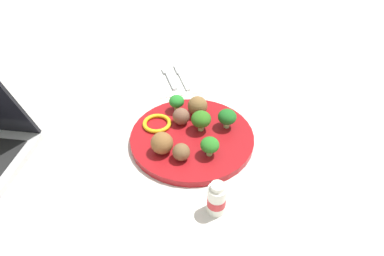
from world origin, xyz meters
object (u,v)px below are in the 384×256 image
object	(u,v)px
meatball_back_right	(162,143)
pepper_ring_near_rim	(157,123)
meatball_far_rim	(198,106)
napkin	(176,79)
broccoli_floret_near_rim	(201,119)
broccoli_floret_far_rim	(210,145)
broccoli_floret_mid_right	(227,117)
yogurt_bottle	(217,199)
broccoli_floret_center	(177,102)
meatball_mid_right	(181,116)
plate	(192,137)
fork	(169,77)
knife	(181,75)
meatball_front_left	(181,152)

from	to	relation	value
meatball_back_right	pepper_ring_near_rim	size ratio (longest dim) A/B	0.71
meatball_far_rim	napkin	world-z (taller)	meatball_far_rim
broccoli_floret_near_rim	meatball_back_right	world-z (taller)	same
broccoli_floret_far_rim	broccoli_floret_mid_right	bearing A→B (deg)	-34.40
meatball_far_rim	meatball_back_right	xyz separation A→B (m)	(-0.12, 0.10, -0.00)
broccoli_floret_mid_right	yogurt_bottle	bearing A→B (deg)	161.68
broccoli_floret_center	meatball_mid_right	size ratio (longest dim) A/B	1.05
broccoli_floret_mid_right	meatball_back_right	xyz separation A→B (m)	(-0.06, 0.15, -0.00)
broccoli_floret_mid_right	pepper_ring_near_rim	world-z (taller)	broccoli_floret_mid_right
plate	meatball_mid_right	bearing A→B (deg)	22.14
fork	meatball_mid_right	bearing A→B (deg)	-178.55
broccoli_floret_mid_right	fork	world-z (taller)	broccoli_floret_mid_right
knife	meatball_back_right	bearing A→B (deg)	165.40
broccoli_floret_near_rim	broccoli_floret_mid_right	xyz separation A→B (m)	(0.00, -0.06, -0.00)
broccoli_floret_center	pepper_ring_near_rim	world-z (taller)	broccoli_floret_center
yogurt_bottle	meatball_mid_right	bearing A→B (deg)	7.47
pepper_ring_near_rim	broccoli_floret_far_rim	bearing A→B (deg)	-138.48
broccoli_floret_center	fork	size ratio (longest dim) A/B	0.34
fork	yogurt_bottle	size ratio (longest dim) A/B	1.69
pepper_ring_near_rim	napkin	size ratio (longest dim) A/B	0.40
broccoli_floret_far_rim	broccoli_floret_center	xyz separation A→B (m)	(0.16, 0.05, -0.00)
broccoli_floret_near_rim	meatball_far_rim	bearing A→B (deg)	-2.15
meatball_mid_right	napkin	bearing A→B (deg)	-3.47
plate	meatball_far_rim	xyz separation A→B (m)	(0.07, -0.03, 0.03)
broccoli_floret_far_rim	fork	size ratio (longest dim) A/B	0.35
broccoli_floret_near_rim	broccoli_floret_mid_right	bearing A→B (deg)	-89.14
meatball_front_left	pepper_ring_near_rim	bearing A→B (deg)	19.59
pepper_ring_near_rim	plate	bearing A→B (deg)	-122.18
meatball_far_rim	pepper_ring_near_rim	xyz separation A→B (m)	(-0.03, 0.10, -0.02)
broccoli_floret_center	napkin	distance (m)	0.17
broccoli_floret_center	meatball_back_right	distance (m)	0.15
broccoli_floret_mid_right	pepper_ring_near_rim	distance (m)	0.16
broccoli_floret_near_rim	broccoli_floret_center	xyz separation A→B (m)	(0.08, 0.05, -0.00)
broccoli_floret_near_rim	pepper_ring_near_rim	world-z (taller)	broccoli_floret_near_rim
napkin	meatball_back_right	bearing A→B (deg)	168.01
pepper_ring_near_rim	meatball_mid_right	bearing A→B (deg)	-92.11
broccoli_floret_near_rim	meatball_mid_right	xyz separation A→B (m)	(0.03, 0.04, -0.01)
meatball_back_right	yogurt_bottle	xyz separation A→B (m)	(-0.15, -0.08, -0.01)
meatball_far_rim	knife	xyz separation A→B (m)	(0.20, 0.01, -0.03)
broccoli_floret_mid_right	napkin	world-z (taller)	broccoli_floret_mid_right
napkin	fork	distance (m)	0.02
broccoli_floret_mid_right	meatball_mid_right	size ratio (longest dim) A/B	1.16
broccoli_floret_near_rim	broccoli_floret_mid_right	distance (m)	0.06
meatball_far_rim	fork	distance (m)	0.21
meatball_mid_right	broccoli_floret_near_rim	bearing A→B (deg)	-126.35
broccoli_floret_center	napkin	xyz separation A→B (m)	(0.17, -0.02, -0.04)
broccoli_floret_center	meatball_back_right	world-z (taller)	meatball_back_right
plate	meatball_far_rim	bearing A→B (deg)	-18.82
broccoli_floret_far_rim	yogurt_bottle	distance (m)	0.13
broccoli_floret_near_rim	broccoli_floret_mid_right	size ratio (longest dim) A/B	1.06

